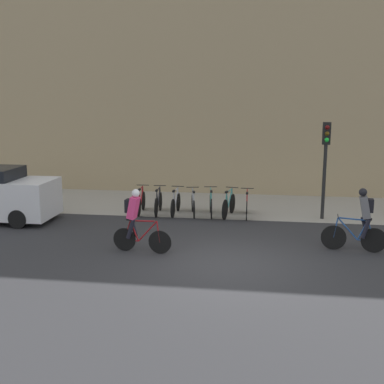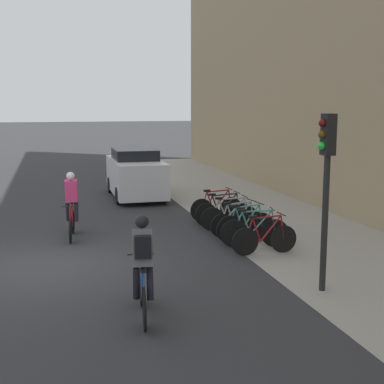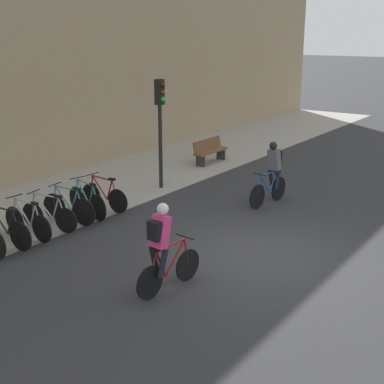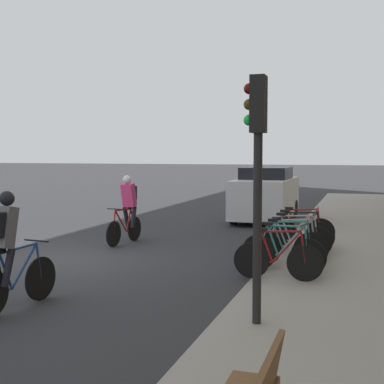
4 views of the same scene
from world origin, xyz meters
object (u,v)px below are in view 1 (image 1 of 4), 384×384
at_px(cyclist_pink, 136,219).
at_px(parked_bike_3, 193,204).
at_px(cyclist_grey, 362,218).
at_px(parked_bike_2, 176,204).
at_px(parked_bike_5, 229,205).
at_px(parked_bike_6, 247,206).
at_px(parked_bike_0, 141,202).
at_px(parked_bike_1, 158,203).
at_px(parked_bike_4, 211,204).
at_px(traffic_light_pole, 326,152).

relative_size(cyclist_pink, parked_bike_3, 1.08).
distance_m(cyclist_grey, parked_bike_3, 6.22).
xyz_separation_m(parked_bike_2, parked_bike_3, (0.64, -0.00, -0.01)).
relative_size(parked_bike_5, parked_bike_6, 1.03).
bearing_deg(parked_bike_0, parked_bike_5, -0.01).
bearing_deg(cyclist_grey, parked_bike_1, 151.75).
relative_size(parked_bike_1, parked_bike_4, 1.05).
relative_size(cyclist_pink, traffic_light_pole, 0.52).
bearing_deg(traffic_light_pole, cyclist_pink, -141.18).
relative_size(parked_bike_0, parked_bike_1, 0.97).
bearing_deg(parked_bike_0, parked_bike_1, -0.10).
height_order(cyclist_pink, traffic_light_pole, traffic_light_pole).
bearing_deg(parked_bike_2, parked_bike_5, 0.02).
height_order(cyclist_pink, parked_bike_6, cyclist_pink).
distance_m(parked_bike_0, parked_bike_6, 3.85).
bearing_deg(traffic_light_pole, cyclist_grey, -80.57).
bearing_deg(cyclist_pink, traffic_light_pole, 38.82).
bearing_deg(parked_bike_4, parked_bike_0, -179.99).
bearing_deg(parked_bike_2, parked_bike_0, 179.94).
bearing_deg(cyclist_grey, parked_bike_4, 142.50).
bearing_deg(cyclist_grey, cyclist_pink, -171.69).
bearing_deg(cyclist_grey, parked_bike_0, 153.96).
height_order(parked_bike_4, parked_bike_6, parked_bike_4).
xyz_separation_m(parked_bike_6, traffic_light_pole, (2.63, 0.10, 1.94)).
height_order(cyclist_pink, parked_bike_2, cyclist_pink).
bearing_deg(parked_bike_0, cyclist_pink, -77.67).
height_order(parked_bike_1, parked_bike_3, parked_bike_1).
height_order(cyclist_grey, parked_bike_5, cyclist_grey).
xyz_separation_m(parked_bike_0, parked_bike_1, (0.64, -0.00, -0.01)).
distance_m(cyclist_pink, parked_bike_0, 4.48).
relative_size(parked_bike_2, traffic_light_pole, 0.51).
xyz_separation_m(cyclist_pink, parked_bike_3, (0.98, 4.35, -0.55)).
bearing_deg(cyclist_grey, parked_bike_6, 132.98).
distance_m(cyclist_pink, parked_bike_2, 4.40).
relative_size(cyclist_grey, parked_bike_6, 1.08).
xyz_separation_m(parked_bike_2, traffic_light_pole, (5.20, 0.10, 1.94)).
bearing_deg(parked_bike_4, traffic_light_pole, 1.46).
relative_size(cyclist_pink, parked_bike_1, 1.02).
relative_size(cyclist_pink, parked_bike_2, 1.03).
distance_m(parked_bike_5, parked_bike_6, 0.64).
bearing_deg(parked_bike_1, cyclist_pink, -85.95).
distance_m(parked_bike_2, parked_bike_6, 2.57).
xyz_separation_m(parked_bike_4, parked_bike_6, (1.28, -0.00, -0.02)).
xyz_separation_m(parked_bike_4, parked_bike_5, (0.64, -0.00, -0.00)).
distance_m(parked_bike_3, parked_bike_4, 0.64).
relative_size(parked_bike_2, parked_bike_5, 1.00).
relative_size(cyclist_grey, traffic_light_pole, 0.53).
distance_m(parked_bike_3, parked_bike_6, 1.92).
height_order(cyclist_grey, traffic_light_pole, traffic_light_pole).
distance_m(parked_bike_1, parked_bike_2, 0.64).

